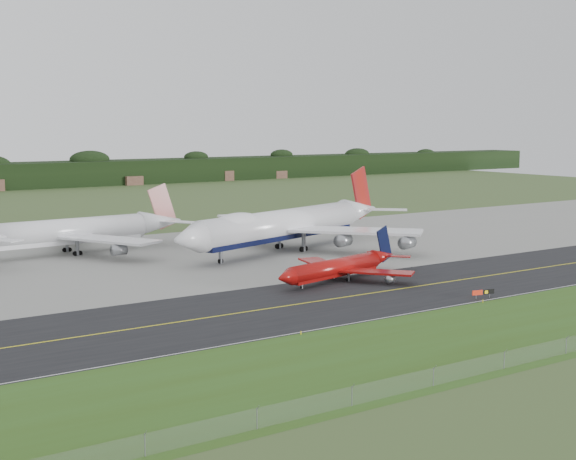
# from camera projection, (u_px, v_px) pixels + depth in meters

# --- Properties ---
(ground) EXTENTS (600.00, 600.00, 0.00)m
(ground) POSITION_uv_depth(u_px,v_px,m) (370.00, 288.00, 149.18)
(ground) COLOR #354F25
(ground) RESTS_ON ground
(grass_verge) EXTENTS (400.00, 30.00, 0.01)m
(grass_verge) POSITION_uv_depth(u_px,v_px,m) (519.00, 327.00, 120.27)
(grass_verge) COLOR #335218
(grass_verge) RESTS_ON ground
(taxiway) EXTENTS (400.00, 32.00, 0.02)m
(taxiway) POSITION_uv_depth(u_px,v_px,m) (384.00, 291.00, 145.88)
(taxiway) COLOR black
(taxiway) RESTS_ON ground
(apron) EXTENTS (400.00, 78.00, 0.01)m
(apron) POSITION_uv_depth(u_px,v_px,m) (234.00, 252.00, 191.31)
(apron) COLOR gray
(apron) RESTS_ON ground
(taxiway_centreline) EXTENTS (400.00, 0.40, 0.00)m
(taxiway_centreline) POSITION_uv_depth(u_px,v_px,m) (384.00, 291.00, 145.87)
(taxiway_centreline) COLOR yellow
(taxiway_centreline) RESTS_ON taxiway
(taxiway_edge_line) EXTENTS (400.00, 0.25, 0.00)m
(taxiway_edge_line) POSITION_uv_depth(u_px,v_px,m) (445.00, 307.00, 133.07)
(taxiway_edge_line) COLOR silver
(taxiway_edge_line) RESTS_ON taxiway
(jet_ba_747) EXTENTS (73.63, 59.47, 18.97)m
(jet_ba_747) POSITION_uv_depth(u_px,v_px,m) (287.00, 224.00, 191.79)
(jet_ba_747) COLOR white
(jet_ba_747) RESTS_ON ground
(jet_red_737) EXTENTS (34.43, 27.55, 9.38)m
(jet_red_737) POSITION_uv_depth(u_px,v_px,m) (341.00, 267.00, 156.21)
(jet_red_737) COLOR #960C0A
(jet_red_737) RESTS_ON ground
(jet_star_tail) EXTENTS (58.81, 49.20, 15.52)m
(jet_star_tail) POSITION_uv_depth(u_px,v_px,m) (71.00, 232.00, 187.56)
(jet_star_tail) COLOR white
(jet_star_tail) RESTS_ON ground
(taxiway_sign) EXTENTS (4.40, 1.11, 1.49)m
(taxiway_sign) POSITION_uv_depth(u_px,v_px,m) (483.00, 292.00, 139.99)
(taxiway_sign) COLOR slate
(taxiway_sign) RESTS_ON ground
(edge_marker_left) EXTENTS (0.16, 0.16, 0.50)m
(edge_marker_left) POSITION_uv_depth(u_px,v_px,m) (301.00, 333.00, 115.89)
(edge_marker_left) COLOR yellow
(edge_marker_left) RESTS_ON ground
(edge_marker_center) EXTENTS (0.16, 0.16, 0.50)m
(edge_marker_center) POSITION_uv_depth(u_px,v_px,m) (483.00, 301.00, 136.55)
(edge_marker_center) COLOR yellow
(edge_marker_center) RESTS_ON ground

